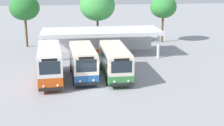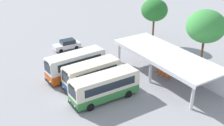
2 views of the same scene
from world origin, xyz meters
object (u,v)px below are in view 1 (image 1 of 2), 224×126
city_bus_middle_cream (115,61)px  waiting_chair_fourth_seat (109,51)px  waiting_chair_middle_seat (104,52)px  city_bus_second_in_row (83,61)px  waiting_chair_end_by_column (93,52)px  city_bus_nearest_orange (50,63)px  waiting_chair_second_from_end (98,52)px

city_bus_middle_cream → waiting_chair_fourth_seat: 9.18m
waiting_chair_middle_seat → waiting_chair_fourth_seat: 0.71m
city_bus_second_in_row → waiting_chair_fourth_seat: 9.81m
waiting_chair_end_by_column → city_bus_nearest_orange: bearing=-117.9°
city_bus_middle_cream → waiting_chair_fourth_seat: size_ratio=9.44×
city_bus_nearest_orange → waiting_chair_second_from_end: bearing=58.9°
waiting_chair_middle_seat → city_bus_middle_cream: bearing=-89.0°
city_bus_nearest_orange → waiting_chair_fourth_seat: (7.14, 9.50, -1.36)m
city_bus_nearest_orange → waiting_chair_end_by_column: bearing=62.1°
waiting_chair_end_by_column → waiting_chair_fourth_seat: same height
waiting_chair_middle_seat → waiting_chair_fourth_seat: size_ratio=1.00×
city_bus_second_in_row → waiting_chair_second_from_end: (2.44, 8.93, -1.26)m
city_bus_middle_cream → waiting_chair_fourth_seat: (0.55, 9.09, -1.21)m
city_bus_second_in_row → waiting_chair_second_from_end: bearing=74.7°
city_bus_middle_cream → waiting_chair_end_by_column: 9.30m
city_bus_second_in_row → city_bus_middle_cream: (3.29, -0.15, -0.04)m
waiting_chair_second_from_end → city_bus_middle_cream: bearing=-84.6°
waiting_chair_end_by_column → waiting_chair_middle_seat: same height
city_bus_nearest_orange → city_bus_middle_cream: (6.58, 0.41, -0.15)m
waiting_chair_middle_seat → waiting_chair_fourth_seat: bearing=5.8°
city_bus_nearest_orange → waiting_chair_second_from_end: city_bus_nearest_orange is taller
waiting_chair_end_by_column → waiting_chair_fourth_seat: 2.11m
waiting_chair_second_from_end → waiting_chair_fourth_seat: size_ratio=1.00×
waiting_chair_fourth_seat → city_bus_nearest_orange: bearing=-126.9°
city_bus_nearest_orange → waiting_chair_fourth_seat: 11.96m
city_bus_second_in_row → waiting_chair_middle_seat: city_bus_second_in_row is taller
city_bus_nearest_orange → waiting_chair_second_from_end: (5.73, 9.50, -1.36)m
city_bus_middle_cream → waiting_chair_end_by_column: (-1.56, 9.09, -1.21)m
waiting_chair_middle_seat → waiting_chair_second_from_end: bearing=174.1°
city_bus_middle_cream → waiting_chair_fourth_seat: bearing=86.5°
waiting_chair_fourth_seat → waiting_chair_second_from_end: bearing=180.0°
city_bus_nearest_orange → waiting_chair_fourth_seat: bearing=53.1°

